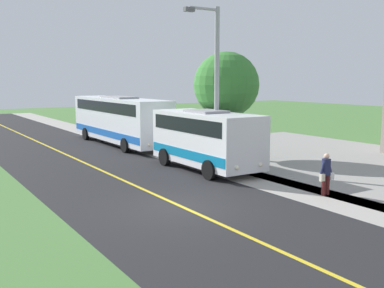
{
  "coord_description": "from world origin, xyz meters",
  "views": [
    {
      "loc": [
        8.05,
        13.4,
        4.46
      ],
      "look_at": [
        -3.5,
        -4.7,
        1.4
      ],
      "focal_mm": 42.45,
      "sensor_mm": 36.0,
      "label": 1
    }
  ],
  "objects": [
    {
      "name": "ground_plane",
      "position": [
        0.0,
        0.0,
        0.0
      ],
      "size": [
        120.0,
        120.0,
        0.0
      ],
      "primitive_type": "plane",
      "color": "#477238"
    },
    {
      "name": "road_surface",
      "position": [
        0.0,
        0.0,
        0.0
      ],
      "size": [
        8.0,
        100.0,
        0.01
      ],
      "primitive_type": "cube",
      "color": "black",
      "rests_on": "ground"
    },
    {
      "name": "sidewalk",
      "position": [
        -5.2,
        0.0,
        0.0
      ],
      "size": [
        2.4,
        100.0,
        0.01
      ],
      "primitive_type": "cube",
      "color": "#9E9991",
      "rests_on": "ground"
    },
    {
      "name": "road_centre_line",
      "position": [
        0.0,
        0.0,
        0.01
      ],
      "size": [
        0.16,
        100.0,
        0.0
      ],
      "primitive_type": "cube",
      "color": "gold",
      "rests_on": "ground"
    },
    {
      "name": "shuttle_bus_front",
      "position": [
        -4.52,
        -5.0,
        1.63
      ],
      "size": [
        2.69,
        6.72,
        2.97
      ],
      "color": "white",
      "rests_on": "ground"
    },
    {
      "name": "transit_bus_rear",
      "position": [
        -4.49,
        -15.56,
        1.82
      ],
      "size": [
        2.62,
        11.52,
        3.32
      ],
      "color": "white",
      "rests_on": "ground"
    },
    {
      "name": "pedestrian_with_bags",
      "position": [
        -5.56,
        1.71,
        0.88
      ],
      "size": [
        0.72,
        0.34,
        1.65
      ],
      "color": "#4C1919",
      "rests_on": "ground"
    },
    {
      "name": "street_light_pole",
      "position": [
        -4.88,
        -4.79,
        4.36
      ],
      "size": [
        1.97,
        0.24,
        7.9
      ],
      "color": "#9E9EA3",
      "rests_on": "ground"
    },
    {
      "name": "tree_curbside",
      "position": [
        -7.4,
        -7.22,
        4.15
      ],
      "size": [
        3.69,
        3.69,
        6.01
      ],
      "color": "brown",
      "rests_on": "ground"
    }
  ]
}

